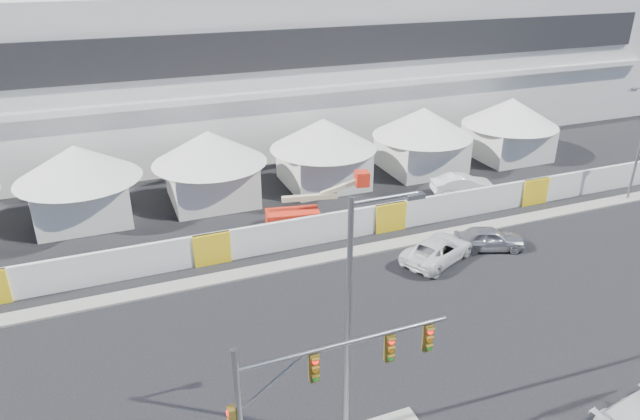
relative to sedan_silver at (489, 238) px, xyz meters
name	(u,v)px	position (x,y,z in m)	size (l,w,h in m)	color
ground	(424,395)	(-10.60, -9.85, -0.74)	(160.00, 160.00, 0.00)	black
far_curb	(573,209)	(9.40, 2.65, -0.68)	(80.00, 1.20, 0.12)	gray
stadium	(293,33)	(-1.89, 31.65, 8.71)	(80.00, 24.80, 21.98)	silver
tent_row	(268,153)	(-10.10, 14.15, 2.40)	(53.40, 8.40, 5.40)	silver
hoarding_fence	(390,217)	(-4.60, 4.65, 0.26)	(70.00, 0.25, 2.00)	silver
scaffold_tower	(606,54)	(35.40, 26.15, 5.26)	(4.40, 4.40, 12.00)	#595B60
sedan_silver	(489,238)	(0.00, 0.00, 0.00)	(4.37, 1.76, 1.49)	#ACACB1
pickup_curb	(438,250)	(-3.79, -0.08, -0.01)	(5.30, 2.45, 1.47)	white
lot_car_a	(463,185)	(3.57, 8.08, 0.05)	(4.81, 1.68, 1.58)	white
traffic_mast	(293,408)	(-17.25, -12.23, 3.00)	(7.66, 0.63, 6.48)	gray
streetlight_median	(355,308)	(-14.34, -10.65, 5.15)	(2.77, 0.28, 10.00)	slate
boom_lift	(302,211)	(-9.74, 7.72, 0.23)	(7.26, 2.25, 3.61)	red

